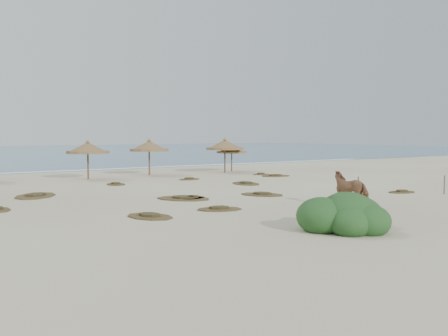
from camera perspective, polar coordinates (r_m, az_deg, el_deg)
The scene contains 24 objects.
ground at distance 26.33m, azimuth 5.14°, elevation -3.61°, with size 160.00×160.00×0.00m, color beige.
ocean at distance 96.86m, azimuth -23.65°, elevation 1.61°, with size 200.00×100.00×0.01m, color #2D6287.
foam_line at distance 49.31m, azimuth -14.00°, elevation -0.16°, with size 70.00×0.60×0.01m, color white.
palapa_2 at distance 38.93m, azimuth -15.31°, elevation 2.17°, with size 3.67×3.67×3.01m.
palapa_3 at distance 41.82m, azimuth -8.55°, elevation 2.44°, with size 4.27×4.27×3.06m.
palapa_4 at distance 45.35m, azimuth 0.88°, elevation 2.13°, with size 3.33×3.33×2.58m.
palapa_5 at distance 43.90m, azimuth 0.10°, elevation 2.61°, with size 3.91×3.91×3.11m.
horse at distance 24.54m, azimuth 14.35°, elevation -2.32°, with size 0.90×1.97×1.67m, color #9B6A46.
fence_post_near at distance 29.01m, azimuth 15.10°, elevation -1.99°, with size 0.08×0.08×1.05m, color #625B49.
fence_post_far at distance 31.09m, azimuth 23.88°, elevation -1.77°, with size 0.08×0.08×1.08m, color #625B49.
bush at distance 18.50m, azimuth 13.83°, elevation -5.31°, with size 3.58×3.15×1.60m.
scrub_1 at distance 29.38m, azimuth -20.75°, elevation -2.96°, with size 3.34×3.71×0.16m.
scrub_2 at distance 26.60m, azimuth -3.57°, elevation -3.42°, with size 2.05×1.82×0.16m.
scrub_3 at distance 34.19m, azimuth 2.52°, elevation -1.76°, with size 2.07×2.81×0.16m.
scrub_4 at distance 31.60m, azimuth 14.05°, elevation -2.35°, with size 1.66×2.03×0.16m.
scrub_5 at distance 40.51m, azimuth 5.92°, elevation -0.88°, with size 2.75×2.15×0.16m.
scrub_7 at distance 37.48m, azimuth -3.99°, elevation -1.26°, with size 1.92×1.42×0.16m.
scrub_9 at distance 28.14m, azimuth 4.38°, elevation -3.01°, with size 2.69×2.95×0.16m.
scrub_10 at distance 41.91m, azimuth 4.26°, elevation -0.70°, with size 1.64×1.27×0.16m.
scrub_11 at distance 22.73m, azimuth -0.55°, elevation -4.68°, with size 2.42×2.03×0.16m.
scrub_12 at distance 31.05m, azimuth 19.66°, elevation -2.57°, with size 1.90×1.43×0.16m.
scrub_13 at distance 34.48m, azimuth -12.26°, elevation -1.80°, with size 1.41×1.98×0.16m.
scrub_14 at distance 26.48m, azimuth -4.67°, elevation -3.46°, with size 3.33×3.46×0.16m.
scrub_15 at distance 20.98m, azimuth -8.49°, elevation -5.45°, with size 2.11×2.61×0.16m.
Camera 1 is at (-16.24, -20.43, 3.48)m, focal length 40.00 mm.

